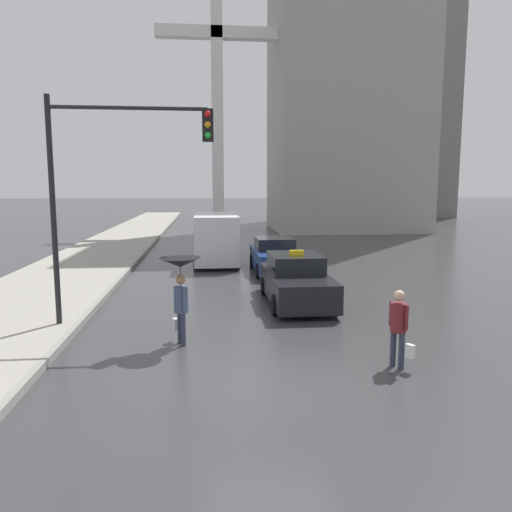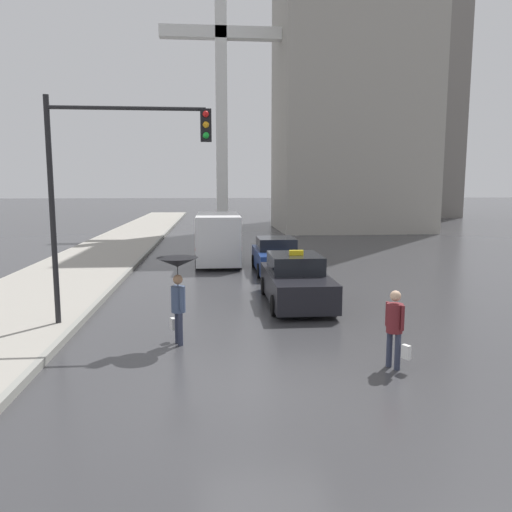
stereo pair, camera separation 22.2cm
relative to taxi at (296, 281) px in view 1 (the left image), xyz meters
name	(u,v)px [view 1 (the left image)]	position (x,y,z in m)	size (l,w,h in m)	color
ground_plane	(271,389)	(-1.69, -6.72, -0.71)	(300.00, 300.00, 0.00)	#38383A
taxi	(296,281)	(0.00, 0.00, 0.00)	(1.91, 4.57, 1.71)	black
sedan_red	(275,256)	(0.13, 5.81, -0.02)	(1.91, 4.29, 1.49)	navy
ambulance_van	(216,236)	(-2.35, 8.61, 0.60)	(2.11, 5.18, 2.37)	silver
pedestrian_with_umbrella	(180,278)	(-3.44, -3.89, 0.89)	(0.96, 0.96, 2.07)	#2D3347
pedestrian_man	(399,323)	(1.05, -5.87, 0.22)	(0.48, 0.56, 1.62)	#2D3347
traffic_light	(116,168)	(-5.05, -2.37, 3.43)	(4.11, 0.38, 5.93)	black
building_tower_near	(347,46)	(9.01, 26.68, 14.46)	(12.09, 9.77, 30.34)	#A39E93
building_tower_far	(397,62)	(20.44, 45.33, 17.78)	(12.77, 8.73, 36.97)	gray
monument_cross	(217,77)	(-1.77, 25.30, 11.47)	(9.45, 0.90, 21.47)	white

